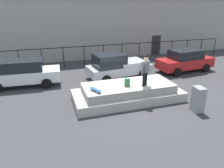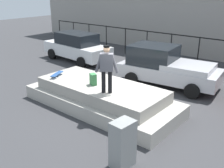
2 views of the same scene
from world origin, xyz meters
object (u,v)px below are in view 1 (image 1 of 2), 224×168
object	(u,v)px
skateboard	(96,90)
car_silver_pickup_mid	(117,66)
skateboarder	(145,69)
car_white_sedan_near	(23,73)
utility_box	(198,99)
car_red_sedan_far	(185,60)
backpack	(127,82)

from	to	relation	value
skateboard	car_silver_pickup_mid	distance (m)	4.95
skateboarder	car_silver_pickup_mid	bearing A→B (deg)	91.28
car_white_sedan_near	skateboarder	bearing A→B (deg)	-35.69
utility_box	car_silver_pickup_mid	bearing A→B (deg)	114.18
car_red_sedan_far	skateboarder	bearing A→B (deg)	-143.40
skateboard	car_red_sedan_far	distance (m)	9.21
skateboarder	utility_box	bearing A→B (deg)	-40.93
skateboard	backpack	bearing A→B (deg)	7.34
car_red_sedan_far	utility_box	size ratio (longest dim) A/B	3.69
skateboard	backpack	xyz separation A→B (m)	(1.80, 0.23, 0.11)
skateboard	backpack	distance (m)	1.82
car_white_sedan_near	car_red_sedan_far	size ratio (longest dim) A/B	1.02
backpack	car_red_sedan_far	xyz separation A→B (m)	(6.45, 3.86, -0.27)
car_silver_pickup_mid	utility_box	distance (m)	6.42
skateboard	car_white_sedan_near	world-z (taller)	car_white_sedan_near
car_silver_pickup_mid	car_red_sedan_far	world-z (taller)	car_silver_pickup_mid
skateboarder	car_red_sedan_far	size ratio (longest dim) A/B	0.35
skateboard	utility_box	bearing A→B (deg)	-21.01
skateboard	backpack	size ratio (longest dim) A/B	1.87
skateboard	car_silver_pickup_mid	xyz separation A→B (m)	(2.60, 4.21, -0.14)
car_red_sedan_far	utility_box	distance (m)	6.87
skateboarder	car_red_sedan_far	bearing A→B (deg)	36.60
skateboard	car_silver_pickup_mid	size ratio (longest dim) A/B	0.17
utility_box	skateboard	bearing A→B (deg)	163.47
skateboarder	car_red_sedan_far	world-z (taller)	skateboarder
backpack	car_white_sedan_near	bearing A→B (deg)	170.01
skateboarder	backpack	xyz separation A→B (m)	(-0.89, 0.27, -0.73)
car_silver_pickup_mid	utility_box	bearing A→B (deg)	-70.30
backpack	utility_box	bearing A→B (deg)	-6.62
skateboarder	car_silver_pickup_mid	distance (m)	4.36
car_white_sedan_near	car_red_sedan_far	world-z (taller)	car_white_sedan_near
car_red_sedan_far	utility_box	bearing A→B (deg)	-120.48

